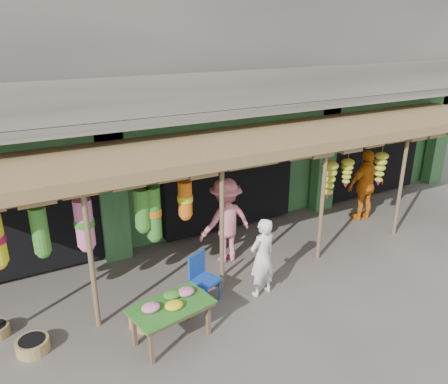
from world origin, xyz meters
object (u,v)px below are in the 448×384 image
blue_chair (202,275)px  person_shopper (226,221)px  flower_table (171,306)px  person_front (262,257)px  person_vendor (366,185)px

blue_chair → person_shopper: 1.67m
flower_table → person_front: 2.11m
blue_chair → person_front: size_ratio=0.59×
person_front → person_shopper: size_ratio=0.84×
person_vendor → person_shopper: size_ratio=1.01×
person_front → person_shopper: bearing=-100.2°
flower_table → person_shopper: person_shopper is taller
blue_chair → person_shopper: size_ratio=0.49×
flower_table → person_shopper: size_ratio=0.75×
person_front → person_vendor: (4.46, 1.70, 0.17)m
blue_chair → person_front: (1.11, -0.39, 0.28)m
blue_chair → flower_table: bearing=-164.4°
person_front → person_vendor: size_ratio=0.83×
blue_chair → person_front: person_front is taller
blue_chair → person_shopper: bearing=20.5°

